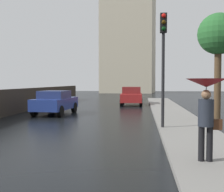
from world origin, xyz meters
TOP-DOWN VIEW (x-y plane):
  - car_red_mid_road at (2.48, 21.39)m, footprint 1.81×4.00m
  - car_blue_far_ahead at (-1.81, 13.79)m, footprint 2.00×3.96m
  - pedestrian_with_umbrella_near at (4.78, 3.36)m, footprint 0.91×0.91m
  - traffic_light at (4.17, 8.38)m, footprint 0.26×0.39m
  - street_tree_mid at (7.03, 11.54)m, footprint 2.00×2.00m
  - distant_tower at (1.01, 51.76)m, footprint 10.00×11.42m

SIDE VIEW (x-z plane):
  - car_blue_far_ahead at x=-1.81m, z-range 0.03..1.45m
  - car_red_mid_road at x=2.48m, z-range 0.02..1.55m
  - pedestrian_with_umbrella_near at x=4.78m, z-range 0.63..2.50m
  - traffic_light at x=4.17m, z-range 0.99..5.47m
  - street_tree_mid at x=7.03m, z-range 1.52..6.81m
  - distant_tower at x=1.01m, z-range -2.94..28.84m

